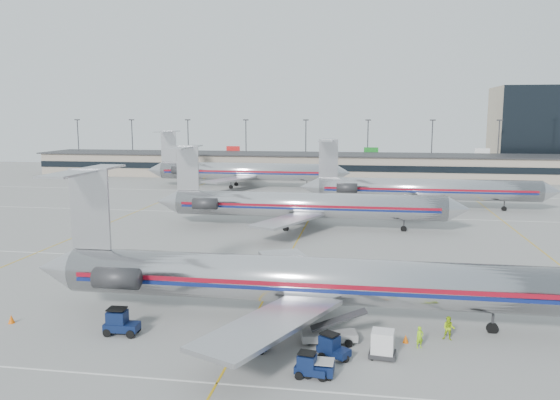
% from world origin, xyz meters
% --- Properties ---
extents(ground, '(260.00, 260.00, 0.00)m').
position_xyz_m(ground, '(0.00, 0.00, 0.00)').
color(ground, gray).
rests_on(ground, ground).
extents(apron_markings, '(160.00, 0.15, 0.02)m').
position_xyz_m(apron_markings, '(0.00, 10.00, 0.01)').
color(apron_markings, silver).
rests_on(apron_markings, ground).
extents(terminal, '(162.00, 17.00, 6.25)m').
position_xyz_m(terminal, '(0.00, 97.97, 3.16)').
color(terminal, gray).
rests_on(terminal, ground).
extents(light_mast_row, '(163.60, 0.40, 15.28)m').
position_xyz_m(light_mast_row, '(0.00, 112.00, 8.58)').
color(light_mast_row, '#38383D').
rests_on(light_mast_row, ground).
extents(distant_building, '(30.00, 20.00, 25.00)m').
position_xyz_m(distant_building, '(62.00, 128.00, 12.50)').
color(distant_building, tan).
rests_on(distant_building, ground).
extents(jet_foreground, '(46.11, 27.15, 12.07)m').
position_xyz_m(jet_foreground, '(3.64, -7.11, 3.50)').
color(jet_foreground, silver).
rests_on(jet_foreground, ground).
extents(jet_second_row, '(45.65, 26.88, 11.95)m').
position_xyz_m(jet_second_row, '(-0.42, 29.43, 3.47)').
color(jet_second_row, silver).
rests_on(jet_second_row, ground).
extents(jet_third_row, '(44.69, 27.49, 12.22)m').
position_xyz_m(jet_third_row, '(18.51, 49.54, 3.55)').
color(jet_third_row, silver).
rests_on(jet_third_row, ground).
extents(jet_back_row, '(47.45, 29.19, 12.97)m').
position_xyz_m(jet_back_row, '(-19.18, 73.02, 3.77)').
color(jet_back_row, silver).
rests_on(jet_back_row, ground).
extents(tug_left, '(2.56, 1.35, 2.05)m').
position_xyz_m(tug_left, '(-9.17, -11.80, 0.93)').
color(tug_left, '#0A1538').
rests_on(tug_left, ground).
extents(tug_center, '(2.15, 1.33, 1.63)m').
position_xyz_m(tug_center, '(5.51, -16.30, 0.75)').
color(tug_center, '#0A1538').
rests_on(tug_center, ground).
extents(tug_right, '(2.42, 2.09, 1.77)m').
position_xyz_m(tug_right, '(6.72, -13.39, 0.81)').
color(tug_right, '#0A1538').
rests_on(tug_right, ground).
extents(cart_inner, '(1.86, 1.31, 1.03)m').
position_xyz_m(cart_inner, '(6.11, -16.06, 0.55)').
color(cart_inner, '#0A1538').
rests_on(cart_inner, ground).
extents(cart_outer, '(1.99, 1.53, 1.03)m').
position_xyz_m(cart_outer, '(1.27, -13.02, 0.55)').
color(cart_outer, '#0A1538').
rests_on(cart_outer, ground).
extents(uld_container, '(1.92, 1.66, 1.86)m').
position_xyz_m(uld_container, '(10.10, -12.69, 0.94)').
color(uld_container, '#2D2D30').
rests_on(uld_container, ground).
extents(belt_loader, '(4.82, 2.26, 2.47)m').
position_xyz_m(belt_loader, '(6.46, -10.81, 0.66)').
color(belt_loader, gray).
rests_on(belt_loader, ground).
extents(ramp_worker_near, '(0.68, 0.60, 1.56)m').
position_xyz_m(ramp_worker_near, '(12.73, -10.72, 0.78)').
color(ramp_worker_near, '#88CD13').
rests_on(ramp_worker_near, ground).
extents(ramp_worker_far, '(0.99, 0.85, 1.77)m').
position_xyz_m(ramp_worker_far, '(14.94, -8.97, 0.88)').
color(ramp_worker_far, '#9AC412').
rests_on(ramp_worker_far, ground).
extents(cone_right, '(0.55, 0.55, 0.59)m').
position_xyz_m(cone_right, '(11.83, -9.96, 0.29)').
color(cone_right, '#E25A07').
rests_on(cone_right, ground).
extents(cone_left, '(0.54, 0.54, 0.68)m').
position_xyz_m(cone_left, '(-18.67, -10.98, 0.34)').
color(cone_left, '#E25A07').
rests_on(cone_left, ground).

